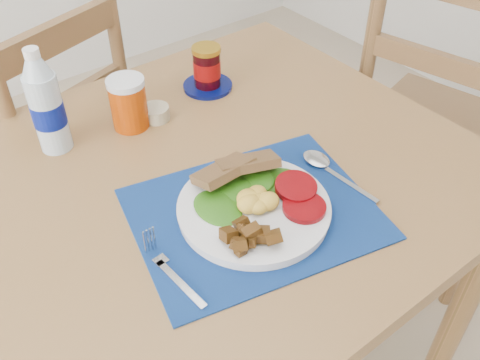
{
  "coord_description": "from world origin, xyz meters",
  "views": [
    {
      "loc": [
        -0.26,
        -0.47,
        1.43
      ],
      "look_at": [
        0.17,
        0.09,
        0.8
      ],
      "focal_mm": 40.0,
      "sensor_mm": 36.0,
      "label": 1
    }
  ],
  "objects_px": {
    "breakfast_plate": "(253,208)",
    "jam_on_saucer": "(207,70)",
    "chair_end": "(448,101)",
    "chair_far": "(55,129)",
    "water_bottle": "(47,107)",
    "juice_glass": "(129,104)"
  },
  "relations": [
    {
      "from": "water_bottle",
      "to": "juice_glass",
      "type": "xyz_separation_m",
      "value": [
        0.16,
        -0.03,
        -0.04
      ]
    },
    {
      "from": "juice_glass",
      "to": "chair_far",
      "type": "bearing_deg",
      "value": 100.25
    },
    {
      "from": "chair_end",
      "to": "breakfast_plate",
      "type": "relative_size",
      "value": 4.59
    },
    {
      "from": "chair_end",
      "to": "breakfast_plate",
      "type": "bearing_deg",
      "value": 85.11
    },
    {
      "from": "chair_far",
      "to": "chair_end",
      "type": "distance_m",
      "value": 1.09
    },
    {
      "from": "chair_end",
      "to": "juice_glass",
      "type": "height_order",
      "value": "chair_end"
    },
    {
      "from": "jam_on_saucer",
      "to": "chair_far",
      "type": "bearing_deg",
      "value": 130.34
    },
    {
      "from": "water_bottle",
      "to": "juice_glass",
      "type": "relative_size",
      "value": 2.07
    },
    {
      "from": "breakfast_plate",
      "to": "water_bottle",
      "type": "xyz_separation_m",
      "value": [
        -0.19,
        0.41,
        0.08
      ]
    },
    {
      "from": "juice_glass",
      "to": "breakfast_plate",
      "type": "bearing_deg",
      "value": -85.1
    },
    {
      "from": "breakfast_plate",
      "to": "chair_end",
      "type": "bearing_deg",
      "value": 14.97
    },
    {
      "from": "chair_end",
      "to": "water_bottle",
      "type": "distance_m",
      "value": 1.05
    },
    {
      "from": "chair_end",
      "to": "water_bottle",
      "type": "height_order",
      "value": "chair_end"
    },
    {
      "from": "juice_glass",
      "to": "jam_on_saucer",
      "type": "relative_size",
      "value": 0.91
    },
    {
      "from": "chair_far",
      "to": "juice_glass",
      "type": "height_order",
      "value": "chair_far"
    },
    {
      "from": "breakfast_plate",
      "to": "jam_on_saucer",
      "type": "bearing_deg",
      "value": 71.5
    },
    {
      "from": "chair_far",
      "to": "juice_glass",
      "type": "relative_size",
      "value": 10.21
    },
    {
      "from": "chair_end",
      "to": "water_bottle",
      "type": "relative_size",
      "value": 5.54
    },
    {
      "from": "chair_far",
      "to": "water_bottle",
      "type": "distance_m",
      "value": 0.45
    },
    {
      "from": "chair_far",
      "to": "water_bottle",
      "type": "height_order",
      "value": "chair_far"
    },
    {
      "from": "breakfast_plate",
      "to": "juice_glass",
      "type": "distance_m",
      "value": 0.38
    },
    {
      "from": "chair_end",
      "to": "jam_on_saucer",
      "type": "bearing_deg",
      "value": 51.34
    }
  ]
}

